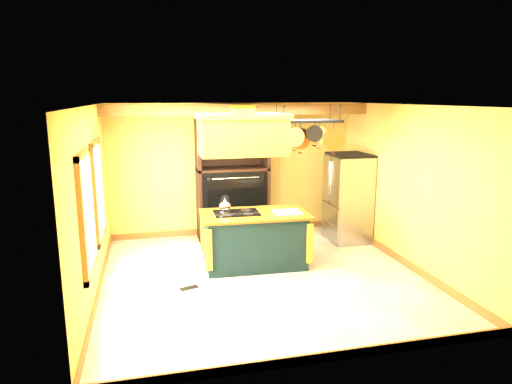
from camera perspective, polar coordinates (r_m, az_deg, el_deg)
name	(u,v)px	position (r m, az deg, el deg)	size (l,w,h in m)	color
floor	(262,276)	(7.43, 0.78, -10.51)	(5.00, 5.00, 0.00)	beige
ceiling	(263,105)	(6.87, 0.84, 10.79)	(5.00, 5.00, 0.00)	white
wall_back	(233,169)	(9.43, -2.91, 2.85)	(5.00, 0.02, 2.70)	gold
wall_front	(322,245)	(4.73, 8.29, -6.52)	(5.00, 0.02, 2.70)	gold
wall_left	(92,203)	(6.87, -19.85, -1.28)	(0.02, 5.00, 2.70)	gold
wall_right	(408,187)	(8.00, 18.44, 0.61)	(0.02, 5.00, 2.70)	gold
ceiling_beam	(240,109)	(8.53, -2.00, 10.27)	(5.00, 0.15, 0.20)	#94582D
window_near	(87,213)	(6.08, -20.36, -2.49)	(0.06, 1.06, 1.56)	#94582D
window_far	(98,191)	(7.44, -19.12, 0.14)	(0.06, 1.06, 1.56)	#94582D
kitchen_island	(255,239)	(7.74, -0.19, -5.87)	(1.82, 1.05, 1.11)	#132B2C
range_hood	(242,133)	(7.35, -1.71, 7.35)	(1.45, 0.82, 0.80)	#AD912B
pot_rack	(308,129)	(7.65, 6.57, 7.87)	(1.16, 0.53, 0.75)	black
refrigerator	(348,200)	(9.20, 11.37, -0.94)	(0.74, 0.87, 1.70)	#9A9CA2
hutch	(232,191)	(9.23, -2.99, 0.12)	(1.42, 0.64, 2.51)	black
floor_register	(189,288)	(7.08, -8.37, -11.77)	(0.28, 0.12, 0.01)	black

